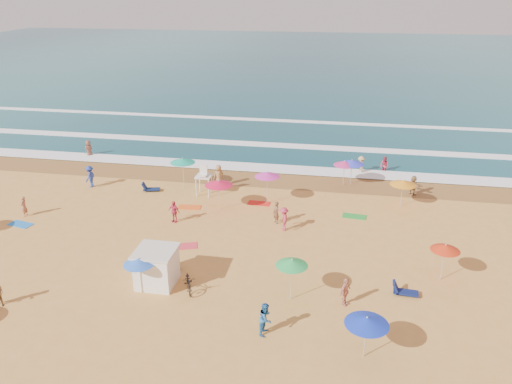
# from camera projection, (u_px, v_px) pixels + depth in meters

# --- Properties ---
(ground) EXTENTS (220.00, 220.00, 0.00)m
(ground) POSITION_uv_depth(u_px,v_px,m) (193.00, 246.00, 31.81)
(ground) COLOR gold
(ground) RESTS_ON ground
(ocean) EXTENTS (220.00, 140.00, 0.18)m
(ocean) POSITION_uv_depth(u_px,v_px,m) (305.00, 61.00, 108.11)
(ocean) COLOR #0C4756
(ocean) RESTS_ON ground
(wet_sand) EXTENTS (220.00, 220.00, 0.00)m
(wet_sand) POSITION_uv_depth(u_px,v_px,m) (235.00, 177.00, 43.16)
(wet_sand) COLOR olive
(wet_sand) RESTS_ON ground
(surf_foam) EXTENTS (200.00, 18.70, 0.05)m
(surf_foam) POSITION_uv_depth(u_px,v_px,m) (253.00, 146.00, 51.14)
(surf_foam) COLOR white
(surf_foam) RESTS_ON ground
(cabana) EXTENTS (2.00, 2.00, 2.00)m
(cabana) POSITION_uv_depth(u_px,v_px,m) (157.00, 268.00, 27.48)
(cabana) COLOR white
(cabana) RESTS_ON ground
(cabana_roof) EXTENTS (2.20, 2.20, 0.12)m
(cabana_roof) POSITION_uv_depth(u_px,v_px,m) (155.00, 251.00, 27.07)
(cabana_roof) COLOR silver
(cabana_roof) RESTS_ON cabana
(bicycle) EXTENTS (1.32, 1.99, 0.99)m
(bicycle) POSITION_uv_depth(u_px,v_px,m) (189.00, 282.00, 27.10)
(bicycle) COLOR black
(bicycle) RESTS_ON ground
(lifeguard_stand) EXTENTS (1.20, 1.20, 2.10)m
(lifeguard_stand) POSITION_uv_depth(u_px,v_px,m) (204.00, 182.00, 39.23)
(lifeguard_stand) COLOR white
(lifeguard_stand) RESTS_ON ground
(beach_umbrellas) EXTENTS (45.94, 25.20, 0.81)m
(beach_umbrellas) POSITION_uv_depth(u_px,v_px,m) (215.00, 206.00, 32.47)
(beach_umbrellas) COLOR red
(beach_umbrellas) RESTS_ON ground
(loungers) EXTENTS (53.99, 23.33, 0.34)m
(loungers) POSITION_uv_depth(u_px,v_px,m) (277.00, 281.00, 27.77)
(loungers) COLOR #0F164F
(loungers) RESTS_ON ground
(towels) EXTENTS (58.01, 28.30, 0.03)m
(towels) POSITION_uv_depth(u_px,v_px,m) (203.00, 263.00, 29.84)
(towels) COLOR #D44F1A
(towels) RESTS_ON ground
(beachgoers) EXTENTS (36.72, 24.81, 2.12)m
(beachgoers) POSITION_uv_depth(u_px,v_px,m) (212.00, 199.00, 36.72)
(beachgoers) COLOR #BD2F45
(beachgoers) RESTS_ON ground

